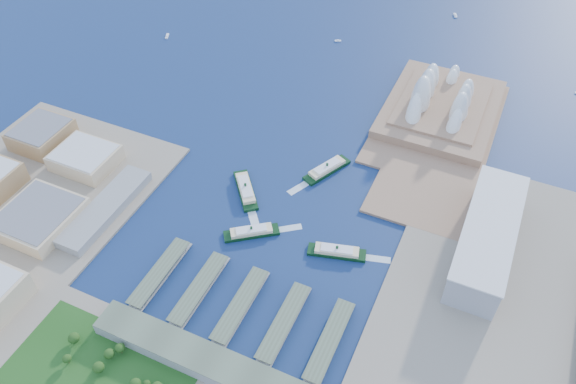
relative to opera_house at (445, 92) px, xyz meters
The scene contains 15 objects.
ground 300.75m from the opera_house, 110.56° to the right, with size 3000.00×3000.00×0.00m, color #10244B.
peninsula 36.56m from the opera_house, 82.87° to the right, with size 135.00×220.00×3.00m, color #936D50.
opera_house is the anchor object (origin of this frame).
toaster_building 219.62m from the opera_house, 65.77° to the right, with size 45.00×155.00×35.00m, color gray.
west_buildings 498.76m from the opera_house, 135.41° to the right, with size 200.00×280.00×27.00m, color #A58052, non-canonical shape.
ferry_wharves 367.50m from the opera_house, 104.38° to the right, with size 184.00×90.00×9.30m, color #515D46, non-canonical shape.
terminal_building 425.27m from the opera_house, 102.24° to the right, with size 200.00×28.00×12.00m, color gray.
park 498.56m from the opera_house, 109.34° to the right, with size 150.00×110.00×16.00m, color #194714, non-canonical shape.
ferry_a 272.60m from the opera_house, 124.97° to the right, with size 15.50×60.90×11.52m, color black, non-canonical shape.
ferry_b 181.58m from the opera_house, 119.55° to the right, with size 15.12×59.39×11.23m, color black, non-canonical shape.
ferry_c 300.42m from the opera_house, 114.13° to the right, with size 14.02×55.08×10.42m, color black, non-canonical shape.
ferry_d 264.99m from the opera_house, 97.98° to the right, with size 14.24×55.94×10.58m, color black, non-canonical shape.
boat_a 414.21m from the opera_house, behind, with size 3.55×14.19×2.74m, color white, non-canonical shape.
boat_b 211.66m from the opera_house, 148.11° to the left, with size 3.20×9.15×2.47m, color white, non-canonical shape.
boat_e 263.44m from the opera_house, 98.50° to the left, with size 4.00×12.56×3.08m, color white, non-canonical shape.
Camera 1 is at (167.52, -310.03, 422.66)m, focal length 35.00 mm.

